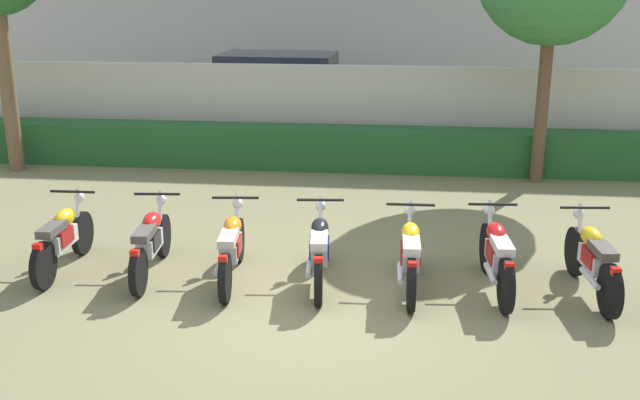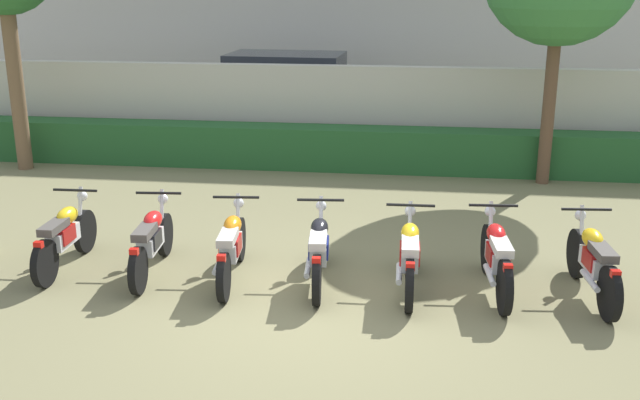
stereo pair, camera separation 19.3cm
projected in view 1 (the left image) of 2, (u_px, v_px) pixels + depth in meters
ground at (310, 307)px, 8.61m from camera, size 60.00×60.00×0.00m
compound_wall at (353, 114)px, 15.10m from camera, size 23.70×0.30×1.95m
hedge_row at (350, 149)px, 14.60m from camera, size 18.96×0.70×0.83m
parked_car at (284, 94)px, 17.93m from camera, size 4.58×2.25×1.89m
motorcycle_in_row_0 at (62, 238)px, 9.57m from camera, size 0.60×1.80×0.95m
motorcycle_in_row_1 at (150, 242)px, 9.44m from camera, size 0.60×1.88×0.95m
motorcycle_in_row_2 at (232, 247)px, 9.26m from camera, size 0.60×1.90×0.95m
motorcycle_in_row_3 at (319, 249)px, 9.17m from camera, size 0.60×1.86×0.96m
motorcycle_in_row_4 at (410, 254)px, 8.98m from camera, size 0.60×1.82×0.96m
motorcycle_in_row_5 at (497, 255)px, 8.95m from camera, size 0.60×1.87×0.98m
motorcycle_in_row_6 at (593, 259)px, 8.82m from camera, size 0.60×1.87×0.97m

